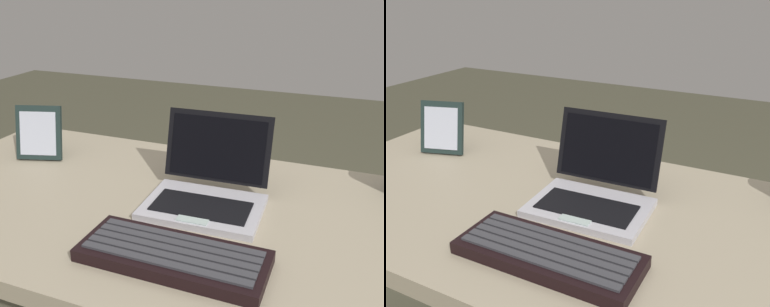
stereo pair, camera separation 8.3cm
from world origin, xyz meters
TOP-DOWN VIEW (x-y plane):
  - desk at (0.00, 0.00)m, footprint 1.58×0.65m
  - laptop_front at (-0.08, 0.04)m, footprint 0.25×0.22m
  - external_keyboard at (-0.07, -0.18)m, footprint 0.32×0.13m
  - photo_frame at (-0.58, 0.11)m, footprint 0.13×0.08m

SIDE VIEW (x-z plane):
  - desk at x=0.00m, z-range 0.26..0.99m
  - external_keyboard at x=-0.07m, z-range 0.73..0.76m
  - laptop_front at x=-0.08m, z-range 0.68..0.86m
  - photo_frame at x=-0.58m, z-range 0.73..0.87m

